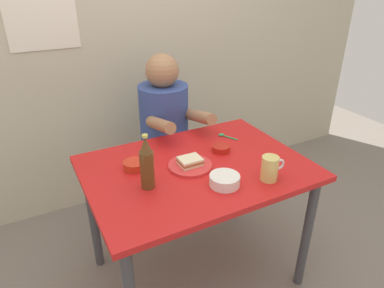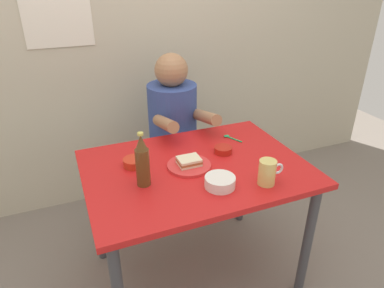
{
  "view_description": "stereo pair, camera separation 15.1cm",
  "coord_description": "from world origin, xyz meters",
  "px_view_note": "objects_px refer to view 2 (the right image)",
  "views": [
    {
      "loc": [
        -0.72,
        -1.31,
        1.62
      ],
      "look_at": [
        0.0,
        0.05,
        0.84
      ],
      "focal_mm": 32.2,
      "sensor_mm": 36.0,
      "label": 1
    },
    {
      "loc": [
        -0.58,
        -1.38,
        1.62
      ],
      "look_at": [
        0.0,
        0.05,
        0.84
      ],
      "focal_mm": 32.2,
      "sensor_mm": 36.0,
      "label": 2
    }
  ],
  "objects_px": {
    "dining_table": "(196,181)",
    "stool": "(174,169)",
    "sandwich": "(189,161)",
    "beer_bottle": "(142,162)",
    "plate_orange": "(189,165)",
    "sauce_bowl_chili": "(134,162)",
    "beer_mug": "(268,172)",
    "person_seated": "(173,115)"
  },
  "relations": [
    {
      "from": "stool",
      "to": "beer_mug",
      "type": "bearing_deg",
      "value": -80.9
    },
    {
      "from": "sandwich",
      "to": "beer_bottle",
      "type": "bearing_deg",
      "value": -164.74
    },
    {
      "from": "sauce_bowl_chili",
      "to": "beer_bottle",
      "type": "bearing_deg",
      "value": -89.68
    },
    {
      "from": "plate_orange",
      "to": "sauce_bowl_chili",
      "type": "relative_size",
      "value": 2.0
    },
    {
      "from": "dining_table",
      "to": "stool",
      "type": "distance_m",
      "value": 0.7
    },
    {
      "from": "beer_mug",
      "to": "beer_bottle",
      "type": "height_order",
      "value": "beer_bottle"
    },
    {
      "from": "sauce_bowl_chili",
      "to": "plate_orange",
      "type": "bearing_deg",
      "value": -24.13
    },
    {
      "from": "sauce_bowl_chili",
      "to": "person_seated",
      "type": "bearing_deg",
      "value": 52.66
    },
    {
      "from": "dining_table",
      "to": "stool",
      "type": "bearing_deg",
      "value": 81.26
    },
    {
      "from": "person_seated",
      "to": "sauce_bowl_chili",
      "type": "xyz_separation_m",
      "value": [
        -0.38,
        -0.5,
        -0.0
      ]
    },
    {
      "from": "plate_orange",
      "to": "beer_mug",
      "type": "height_order",
      "value": "beer_mug"
    },
    {
      "from": "person_seated",
      "to": "sandwich",
      "type": "height_order",
      "value": "person_seated"
    },
    {
      "from": "person_seated",
      "to": "stool",
      "type": "bearing_deg",
      "value": 90.0
    },
    {
      "from": "plate_orange",
      "to": "beer_bottle",
      "type": "relative_size",
      "value": 0.84
    },
    {
      "from": "stool",
      "to": "sauce_bowl_chili",
      "type": "relative_size",
      "value": 4.09
    },
    {
      "from": "plate_orange",
      "to": "sauce_bowl_chili",
      "type": "distance_m",
      "value": 0.28
    },
    {
      "from": "dining_table",
      "to": "stool",
      "type": "xyz_separation_m",
      "value": [
        0.1,
        0.63,
        -0.3
      ]
    },
    {
      "from": "person_seated",
      "to": "beer_mug",
      "type": "xyz_separation_m",
      "value": [
        0.14,
        -0.89,
        0.03
      ]
    },
    {
      "from": "beer_mug",
      "to": "beer_bottle",
      "type": "distance_m",
      "value": 0.57
    },
    {
      "from": "dining_table",
      "to": "sauce_bowl_chili",
      "type": "bearing_deg",
      "value": 157.55
    },
    {
      "from": "sandwich",
      "to": "dining_table",
      "type": "bearing_deg",
      "value": -8.94
    },
    {
      "from": "beer_bottle",
      "to": "dining_table",
      "type": "bearing_deg",
      "value": 12.47
    },
    {
      "from": "dining_table",
      "to": "plate_orange",
      "type": "bearing_deg",
      "value": 171.06
    },
    {
      "from": "beer_mug",
      "to": "plate_orange",
      "type": "bearing_deg",
      "value": 135.02
    },
    {
      "from": "plate_orange",
      "to": "sandwich",
      "type": "relative_size",
      "value": 2.0
    },
    {
      "from": "stool",
      "to": "beer_bottle",
      "type": "xyz_separation_m",
      "value": [
        -0.38,
        -0.69,
        0.51
      ]
    },
    {
      "from": "stool",
      "to": "plate_orange",
      "type": "xyz_separation_m",
      "value": [
        -0.13,
        -0.62,
        0.4
      ]
    },
    {
      "from": "beer_bottle",
      "to": "sandwich",
      "type": "bearing_deg",
      "value": 15.26
    },
    {
      "from": "stool",
      "to": "sauce_bowl_chili",
      "type": "height_order",
      "value": "sauce_bowl_chili"
    },
    {
      "from": "stool",
      "to": "sandwich",
      "type": "xyz_separation_m",
      "value": [
        -0.13,
        -0.62,
        0.42
      ]
    },
    {
      "from": "dining_table",
      "to": "plate_orange",
      "type": "relative_size",
      "value": 5.0
    },
    {
      "from": "person_seated",
      "to": "beer_mug",
      "type": "relative_size",
      "value": 5.71
    },
    {
      "from": "stool",
      "to": "beer_bottle",
      "type": "relative_size",
      "value": 1.72
    },
    {
      "from": "plate_orange",
      "to": "beer_mug",
      "type": "relative_size",
      "value": 1.75
    },
    {
      "from": "dining_table",
      "to": "beer_bottle",
      "type": "xyz_separation_m",
      "value": [
        -0.28,
        -0.06,
        0.21
      ]
    },
    {
      "from": "sandwich",
      "to": "sauce_bowl_chili",
      "type": "distance_m",
      "value": 0.28
    },
    {
      "from": "dining_table",
      "to": "beer_bottle",
      "type": "height_order",
      "value": "beer_bottle"
    },
    {
      "from": "stool",
      "to": "sandwich",
      "type": "distance_m",
      "value": 0.77
    },
    {
      "from": "dining_table",
      "to": "beer_mug",
      "type": "bearing_deg",
      "value": -48.2
    },
    {
      "from": "stool",
      "to": "person_seated",
      "type": "bearing_deg",
      "value": -90.0
    },
    {
      "from": "person_seated",
      "to": "dining_table",
      "type": "bearing_deg",
      "value": -98.89
    },
    {
      "from": "beer_bottle",
      "to": "plate_orange",
      "type": "bearing_deg",
      "value": 15.26
    }
  ]
}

